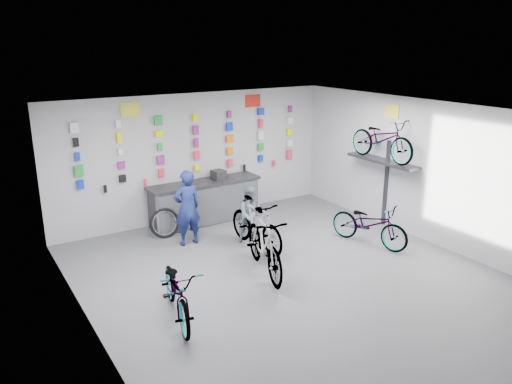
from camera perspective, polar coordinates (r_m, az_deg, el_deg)
floor at (r=9.18m, az=4.38°, el=-9.97°), size 8.00×8.00×0.00m
ceiling at (r=8.27m, az=4.85°, el=8.89°), size 8.00×8.00×0.00m
wall_back at (r=11.93m, az=-6.95°, el=4.01°), size 7.00×0.00×7.00m
wall_left at (r=7.20m, az=-18.48°, el=-5.60°), size 0.00×8.00×8.00m
wall_right at (r=10.99m, az=19.42°, el=2.03°), size 0.00×8.00×8.00m
counter at (r=11.81m, az=-5.81°, el=-1.21°), size 2.70×0.66×1.00m
merch_wall at (r=11.83m, az=-6.69°, el=5.33°), size 5.57×0.08×1.55m
wall_bracket at (r=11.63m, az=14.29°, el=3.08°), size 0.39×1.90×2.00m
sign_left at (r=11.16m, az=-14.18°, el=9.09°), size 0.42×0.02×0.30m
sign_right at (r=12.46m, az=-0.35°, el=10.38°), size 0.42×0.02×0.30m
sign_side at (r=11.53m, az=15.26°, el=8.90°), size 0.02×0.40×0.30m
bike_left at (r=7.90m, az=-9.00°, el=-11.09°), size 0.99×1.87×0.93m
bike_center at (r=9.16m, az=0.97°, el=-5.93°), size 1.05×2.03×1.18m
bike_right at (r=10.75m, az=12.85°, el=-3.55°), size 1.08×1.86×0.93m
bike_service at (r=10.27m, az=0.02°, el=-3.66°), size 0.60×1.80×1.07m
bike_wall at (r=11.46m, az=14.23°, el=5.89°), size 0.63×1.80×0.95m
clerk at (r=10.47m, az=-7.88°, el=-1.81°), size 0.60×0.39×1.62m
customer at (r=10.60m, az=-0.54°, el=-2.56°), size 0.69×0.60×1.22m
spare_wheel at (r=11.09m, az=-10.41°, el=-3.51°), size 0.68×0.28×0.67m
register at (r=11.80m, az=-4.31°, el=1.98°), size 0.31×0.33×0.22m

